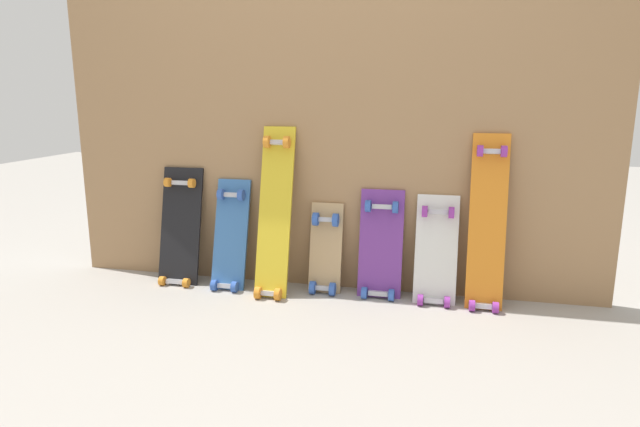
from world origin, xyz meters
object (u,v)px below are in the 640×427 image
(skateboard_yellow, at_px, (274,218))
(skateboard_purple, at_px, (380,250))
(skateboard_blue, at_px, (230,240))
(skateboard_white, at_px, (436,256))
(skateboard_black, at_px, (180,232))
(skateboard_natural, at_px, (325,254))
(skateboard_orange, at_px, (487,229))

(skateboard_yellow, distance_m, skateboard_purple, 0.59)
(skateboard_blue, height_order, skateboard_white, skateboard_blue)
(skateboard_black, height_order, skateboard_natural, skateboard_black)
(skateboard_black, bearing_deg, skateboard_yellow, -3.90)
(skateboard_natural, relative_size, skateboard_orange, 0.58)
(skateboard_black, height_order, skateboard_white, skateboard_black)
(skateboard_yellow, bearing_deg, skateboard_black, 176.10)
(skateboard_orange, bearing_deg, skateboard_natural, 178.65)
(skateboard_blue, distance_m, skateboard_orange, 1.37)
(skateboard_black, xyz_separation_m, skateboard_natural, (0.84, 0.02, -0.08))
(skateboard_white, bearing_deg, skateboard_natural, 178.44)
(skateboard_natural, bearing_deg, skateboard_blue, -176.38)
(skateboard_blue, bearing_deg, skateboard_purple, 2.46)
(skateboard_black, height_order, skateboard_blue, skateboard_black)
(skateboard_yellow, distance_m, skateboard_white, 0.87)
(skateboard_natural, bearing_deg, skateboard_yellow, -166.75)
(skateboard_purple, distance_m, skateboard_white, 0.29)
(skateboard_black, distance_m, skateboard_blue, 0.31)
(skateboard_purple, bearing_deg, skateboard_black, -178.73)
(skateboard_natural, bearing_deg, skateboard_white, -1.56)
(skateboard_black, relative_size, skateboard_purple, 1.14)
(skateboard_yellow, height_order, skateboard_white, skateboard_yellow)
(skateboard_white, bearing_deg, skateboard_blue, -179.09)
(skateboard_yellow, xyz_separation_m, skateboard_orange, (1.09, 0.04, -0.01))
(skateboard_white, bearing_deg, skateboard_purple, 176.43)
(skateboard_black, distance_m, skateboard_orange, 1.67)
(skateboard_blue, bearing_deg, skateboard_white, 0.91)
(skateboard_purple, bearing_deg, skateboard_natural, -179.61)
(skateboard_black, distance_m, skateboard_natural, 0.84)
(skateboard_blue, height_order, skateboard_natural, skateboard_blue)
(skateboard_yellow, distance_m, skateboard_orange, 1.10)
(skateboard_natural, distance_m, skateboard_orange, 0.85)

